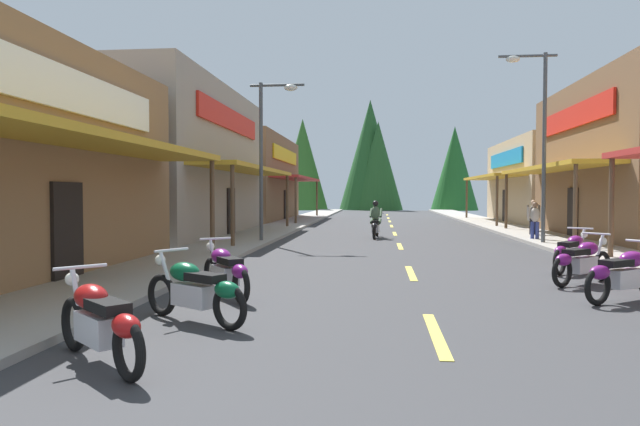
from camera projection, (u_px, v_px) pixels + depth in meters
name	position (u px, v px, depth m)	size (l,w,h in m)	color
ground	(396.00, 239.00, 23.45)	(9.41, 76.55, 0.10)	#38383A
sidewalk_left	(257.00, 235.00, 24.07)	(2.50, 76.55, 0.12)	#9E9991
sidewalk_right	(543.00, 238.00, 22.83)	(2.50, 76.55, 0.12)	#9E9991
centerline_dashes	(395.00, 234.00, 25.35)	(0.16, 49.01, 0.01)	#E0C64C
storefront_left_middle	(164.00, 162.00, 24.66)	(7.84, 12.95, 6.50)	gray
storefront_left_far	(224.00, 179.00, 39.19)	(10.57, 13.19, 5.76)	brown
storefront_right_far	(571.00, 182.00, 34.65)	(9.73, 11.99, 5.18)	tan
streetlamp_left	(269.00, 139.00, 20.71)	(2.03, 0.30, 5.96)	#474C51
streetlamp_right	(537.00, 123.00, 19.86)	(2.03, 0.30, 6.84)	#474C51
motorcycle_parked_right_2	(624.00, 273.00, 9.61)	(1.80, 1.33, 1.04)	black
motorcycle_parked_right_3	(582.00, 261.00, 11.45)	(1.67, 1.49, 1.04)	black
motorcycle_parked_right_4	(572.00, 252.00, 13.18)	(1.40, 1.74, 1.04)	black
motorcycle_parked_left_0	(99.00, 321.00, 6.02)	(1.68, 1.48, 1.04)	black
motorcycle_parked_left_1	(195.00, 289.00, 8.02)	(1.87, 1.22, 1.04)	black
motorcycle_parked_left_2	(226.00, 270.00, 10.00)	(1.34, 1.79, 1.04)	black
rider_cruising_lead	(376.00, 222.00, 23.35)	(0.61, 2.14, 1.57)	black
pedestrian_by_shop	(535.00, 219.00, 21.51)	(0.51, 0.40, 1.54)	#333F8C
pedestrian_browsing	(533.00, 216.00, 23.84)	(0.56, 0.32, 1.59)	black
treeline_backdrop	(370.00, 161.00, 63.95)	(22.70, 7.86, 12.71)	#235223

